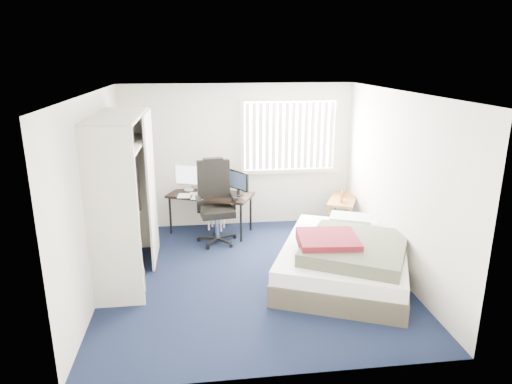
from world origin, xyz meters
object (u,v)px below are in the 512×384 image
object	(u,v)px
desk	(211,191)
nightstand	(343,202)
bed	(345,258)
office_chair	(216,210)

from	to	relation	value
desk	nightstand	bearing A→B (deg)	-6.06
nightstand	bed	bearing A→B (deg)	-106.13
office_chair	bed	xyz separation A→B (m)	(1.69, -1.58, -0.22)
nightstand	bed	world-z (taller)	nightstand
office_chair	bed	world-z (taller)	office_chair
desk	office_chair	distance (m)	0.45
nightstand	bed	xyz separation A→B (m)	(-0.50, -1.73, -0.22)
nightstand	bed	size ratio (longest dim) A/B	0.36
desk	bed	xyz separation A→B (m)	(1.75, -1.97, -0.43)
bed	desk	bearing A→B (deg)	131.58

